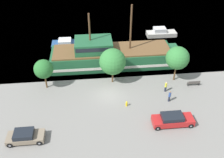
% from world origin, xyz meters
% --- Properties ---
extents(ground_plane, '(160.00, 160.00, 0.00)m').
position_xyz_m(ground_plane, '(0.00, 0.00, 0.00)').
color(ground_plane, gray).
extents(pirate_ship, '(20.77, 5.43, 9.94)m').
position_xyz_m(pirate_ship, '(0.93, 8.02, 1.69)').
color(pirate_ship, '#1E5633').
rests_on(pirate_ship, water_surface).
extents(moored_boat_dockside, '(5.68, 2.59, 1.58)m').
position_xyz_m(moored_boat_dockside, '(-6.48, 14.60, 0.61)').
color(moored_boat_dockside, navy).
rests_on(moored_boat_dockside, water_surface).
extents(moored_boat_outer, '(5.86, 2.09, 1.74)m').
position_xyz_m(moored_boat_outer, '(11.99, 17.56, 0.64)').
color(moored_boat_outer, '#B7B2A8').
rests_on(moored_boat_outer, water_surface).
extents(parked_car_curb_front, '(4.96, 1.85, 1.50)m').
position_xyz_m(parked_car_curb_front, '(7.07, -6.47, 0.75)').
color(parked_car_curb_front, '#B21E1E').
rests_on(parked_car_curb_front, ground_plane).
extents(parked_car_curb_mid, '(4.14, 1.88, 1.36)m').
position_xyz_m(parked_car_curb_mid, '(-10.16, -7.28, 0.68)').
color(parked_car_curb_mid, '#7F705B').
rests_on(parked_car_curb_mid, ground_plane).
extents(fire_hydrant, '(0.42, 0.25, 0.76)m').
position_xyz_m(fire_hydrant, '(2.06, -2.63, 0.41)').
color(fire_hydrant, yellow).
rests_on(fire_hydrant, ground_plane).
extents(bench_promenade_east, '(1.79, 0.45, 0.85)m').
position_xyz_m(bench_promenade_east, '(12.53, 0.85, 0.44)').
color(bench_promenade_east, '#4C4742').
rests_on(bench_promenade_east, ground_plane).
extents(pedestrian_walking_near, '(0.32, 0.32, 1.68)m').
position_xyz_m(pedestrian_walking_near, '(7.93, -2.23, 0.85)').
color(pedestrian_walking_near, '#232838').
rests_on(pedestrian_walking_near, ground_plane).
extents(pedestrian_walking_far, '(0.32, 0.32, 1.64)m').
position_xyz_m(pedestrian_walking_far, '(8.03, -0.07, 0.83)').
color(pedestrian_walking_far, '#232838').
rests_on(pedestrian_walking_far, ground_plane).
extents(tree_row_east, '(2.70, 2.70, 4.53)m').
position_xyz_m(tree_row_east, '(-8.91, 2.56, 3.17)').
color(tree_row_east, brown).
rests_on(tree_row_east, ground_plane).
extents(tree_row_mideast, '(3.82, 3.82, 5.45)m').
position_xyz_m(tree_row_mideast, '(0.77, 2.97, 3.53)').
color(tree_row_mideast, brown).
rests_on(tree_row_mideast, ground_plane).
extents(tree_row_midwest, '(3.37, 3.37, 5.52)m').
position_xyz_m(tree_row_midwest, '(10.09, 2.55, 3.82)').
color(tree_row_midwest, brown).
rests_on(tree_row_midwest, ground_plane).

